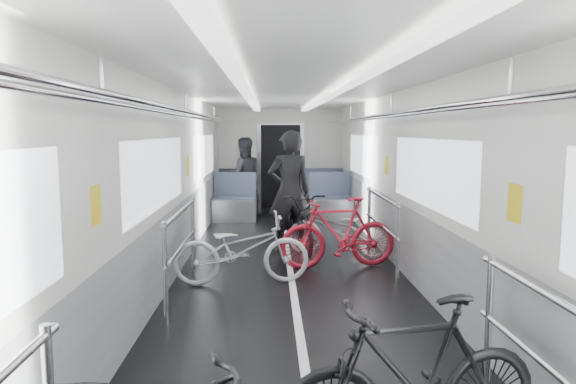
% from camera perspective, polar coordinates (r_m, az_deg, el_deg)
% --- Properties ---
extents(car_shell, '(3.02, 14.01, 2.41)m').
position_cam_1_polar(car_shell, '(7.37, 0.05, 1.09)').
color(car_shell, black).
rests_on(car_shell, ground).
extents(bike_left_far, '(1.70, 0.77, 0.87)m').
position_cam_1_polar(bike_left_far, '(6.30, -5.16, -6.32)').
color(bike_left_far, '#BDBCC2').
rests_on(bike_left_far, floor).
extents(bike_right_near, '(1.64, 0.76, 0.95)m').
position_cam_1_polar(bike_right_near, '(3.14, 13.74, -19.56)').
color(bike_right_near, black).
rests_on(bike_right_near, floor).
extents(bike_right_mid, '(1.62, 1.00, 0.80)m').
position_cam_1_polar(bike_right_mid, '(7.62, 5.56, -4.26)').
color(bike_right_mid, '#A0A1A4').
rests_on(bike_right_mid, floor).
extents(bike_right_far, '(1.66, 0.70, 0.97)m').
position_cam_1_polar(bike_right_far, '(7.01, 5.62, -4.54)').
color(bike_right_far, '#A51424').
rests_on(bike_right_far, floor).
extents(bike_aisle, '(1.02, 1.90, 0.95)m').
position_cam_1_polar(bike_aisle, '(7.87, 0.77, -3.34)').
color(bike_aisle, black).
rests_on(bike_aisle, floor).
extents(person_standing, '(0.76, 0.57, 1.87)m').
position_cam_1_polar(person_standing, '(7.90, 0.16, 0.07)').
color(person_standing, black).
rests_on(person_standing, floor).
extents(person_seated, '(0.96, 0.83, 1.72)m').
position_cam_1_polar(person_seated, '(11.24, -4.94, 1.69)').
color(person_seated, '#292830').
rests_on(person_seated, floor).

